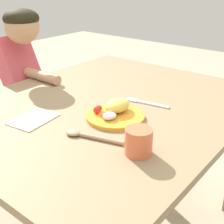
# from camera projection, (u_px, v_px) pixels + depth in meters

# --- Properties ---
(dining_table) EXTENTS (1.18, 0.98, 0.68)m
(dining_table) POSITION_uv_depth(u_px,v_px,m) (107.00, 126.00, 1.26)
(dining_table) COLOR #907855
(dining_table) RESTS_ON ground_plane
(plate) EXTENTS (0.21, 0.21, 0.06)m
(plate) POSITION_uv_depth(u_px,v_px,m) (115.00, 112.00, 1.09)
(plate) COLOR gold
(plate) RESTS_ON dining_table
(fork) EXTENTS (0.05, 0.22, 0.01)m
(fork) POSITION_uv_depth(u_px,v_px,m) (144.00, 102.00, 1.21)
(fork) COLOR silver
(fork) RESTS_ON dining_table
(spoon) EXTENTS (0.08, 0.19, 0.02)m
(spoon) POSITION_uv_depth(u_px,v_px,m) (86.00, 135.00, 0.96)
(spoon) COLOR tan
(spoon) RESTS_ON dining_table
(drinking_cup) EXTENTS (0.08, 0.08, 0.08)m
(drinking_cup) POSITION_uv_depth(u_px,v_px,m) (139.00, 141.00, 0.86)
(drinking_cup) COLOR #E56B44
(drinking_cup) RESTS_ON dining_table
(person) EXTENTS (0.17, 0.42, 1.00)m
(person) POSITION_uv_depth(u_px,v_px,m) (21.00, 93.00, 1.62)
(person) COLOR #483B62
(person) RESTS_ON ground_plane
(napkin) EXTENTS (0.17, 0.13, 0.00)m
(napkin) POSITION_uv_depth(u_px,v_px,m) (34.00, 119.00, 1.07)
(napkin) COLOR white
(napkin) RESTS_ON dining_table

